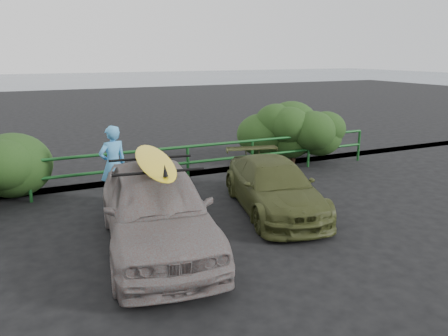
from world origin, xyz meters
The scene contains 9 objects.
ground centered at (0.00, 0.00, 0.00)m, with size 80.00×80.00×0.00m, color black.
ocean centered at (0.00, 60.00, 0.00)m, with size 200.00×200.00×0.00m, color slate.
guardrail centered at (0.00, 5.00, 0.52)m, with size 14.00×0.08×1.04m, color #13451A, non-canonical shape.
shrub_right centered at (5.00, 5.50, 0.96)m, with size 3.20×2.40×1.91m, color #203D16, non-canonical shape.
sedan centered at (-0.97, 1.28, 0.77)m, with size 1.83×4.54×1.55m, color slate.
olive_vehicle centered at (1.97, 2.09, 0.57)m, with size 1.59×3.91×1.13m, color #3A411C.
man centered at (-1.16, 4.17, 0.93)m, with size 0.67×0.44×1.85m, color #4495CE.
roof_rack centered at (-0.97, 1.28, 1.57)m, with size 1.51×1.06×0.05m, color black, non-canonical shape.
surfboard centered at (-0.97, 1.28, 1.64)m, with size 0.59×2.84×0.08m, color yellow.
Camera 1 is at (-2.97, -5.93, 3.46)m, focal length 35.00 mm.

